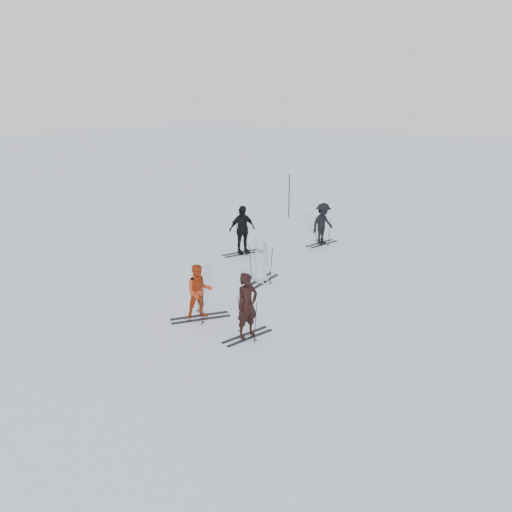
{
  "coord_description": "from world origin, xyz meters",
  "views": [
    {
      "loc": [
        9.73,
        -11.83,
        6.44
      ],
      "look_at": [
        0.0,
        1.0,
        1.0
      ],
      "focal_mm": 35.0,
      "sensor_mm": 36.0,
      "label": 1
    }
  ],
  "objects_px": {
    "skier_uphill_left": "(242,230)",
    "piste_marker": "(289,196)",
    "skier_red": "(199,292)",
    "skier_uphill_far": "(323,224)",
    "skier_grey": "(261,261)",
    "skier_near_dark": "(247,306)"
  },
  "relations": [
    {
      "from": "skier_red",
      "to": "skier_uphill_far",
      "type": "height_order",
      "value": "skier_uphill_far"
    },
    {
      "from": "skier_near_dark",
      "to": "piste_marker",
      "type": "xyz_separation_m",
      "value": [
        -6.44,
        11.72,
        0.24
      ]
    },
    {
      "from": "skier_red",
      "to": "skier_grey",
      "type": "distance_m",
      "value": 3.42
    },
    {
      "from": "skier_near_dark",
      "to": "skier_uphill_left",
      "type": "bearing_deg",
      "value": 53.35
    },
    {
      "from": "skier_red",
      "to": "skier_grey",
      "type": "bearing_deg",
      "value": 39.3
    },
    {
      "from": "skier_red",
      "to": "skier_grey",
      "type": "height_order",
      "value": "skier_red"
    },
    {
      "from": "skier_grey",
      "to": "skier_red",
      "type": "bearing_deg",
      "value": -179.82
    },
    {
      "from": "skier_red",
      "to": "skier_near_dark",
      "type": "bearing_deg",
      "value": -58.24
    },
    {
      "from": "skier_grey",
      "to": "skier_uphill_far",
      "type": "distance_m",
      "value": 5.23
    },
    {
      "from": "skier_red",
      "to": "skier_uphill_left",
      "type": "distance_m",
      "value": 6.16
    },
    {
      "from": "skier_grey",
      "to": "skier_uphill_far",
      "type": "relative_size",
      "value": 0.85
    },
    {
      "from": "skier_near_dark",
      "to": "skier_uphill_left",
      "type": "height_order",
      "value": "skier_uphill_left"
    },
    {
      "from": "skier_uphill_far",
      "to": "piste_marker",
      "type": "xyz_separation_m",
      "value": [
        -3.75,
        3.04,
        0.25
      ]
    },
    {
      "from": "skier_red",
      "to": "skier_uphill_left",
      "type": "bearing_deg",
      "value": 61.21
    },
    {
      "from": "skier_uphill_left",
      "to": "piste_marker",
      "type": "height_order",
      "value": "piste_marker"
    },
    {
      "from": "skier_uphill_left",
      "to": "piste_marker",
      "type": "relative_size",
      "value": 0.86
    },
    {
      "from": "skier_red",
      "to": "piste_marker",
      "type": "xyz_separation_m",
      "value": [
        -4.61,
        11.64,
        0.33
      ]
    },
    {
      "from": "skier_uphill_left",
      "to": "skier_uphill_far",
      "type": "xyz_separation_m",
      "value": [
        1.94,
        3.12,
        -0.1
      ]
    },
    {
      "from": "skier_near_dark",
      "to": "skier_red",
      "type": "height_order",
      "value": "skier_near_dark"
    },
    {
      "from": "skier_near_dark",
      "to": "skier_uphill_far",
      "type": "distance_m",
      "value": 9.08
    },
    {
      "from": "skier_grey",
      "to": "skier_uphill_left",
      "type": "bearing_deg",
      "value": 45.2
    },
    {
      "from": "skier_near_dark",
      "to": "skier_grey",
      "type": "height_order",
      "value": "skier_near_dark"
    }
  ]
}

